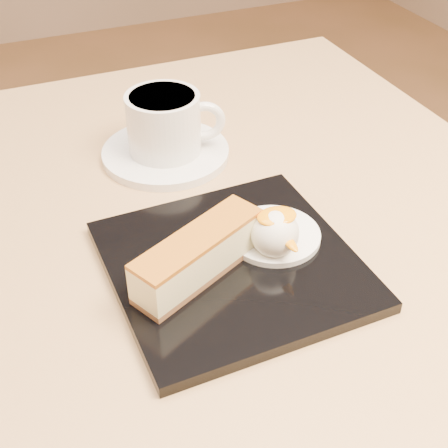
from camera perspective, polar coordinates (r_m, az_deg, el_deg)
name	(u,v)px	position (r m, az deg, el deg)	size (l,w,h in m)	color
table	(182,336)	(0.74, -3.82, -10.17)	(0.80, 0.80, 0.72)	black
dessert_plate	(232,265)	(0.58, 0.77, -3.77)	(0.22, 0.22, 0.01)	black
cheesecake	(198,255)	(0.55, -2.35, -2.86)	(0.14, 0.09, 0.04)	brown
cream_smear	(274,235)	(0.60, 4.57, -1.01)	(0.09, 0.09, 0.01)	white
ice_cream_scoop	(275,233)	(0.57, 4.67, -0.85)	(0.04, 0.04, 0.04)	white
mango_sauce	(277,216)	(0.56, 4.85, 0.71)	(0.04, 0.03, 0.01)	#FF9308
mint_sprig	(236,225)	(0.61, 1.09, -0.07)	(0.03, 0.02, 0.00)	#2A8135
saucer	(166,153)	(0.75, -5.35, 6.49)	(0.15, 0.15, 0.01)	white
coffee_cup	(166,122)	(0.73, -5.37, 9.27)	(0.11, 0.09, 0.07)	white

